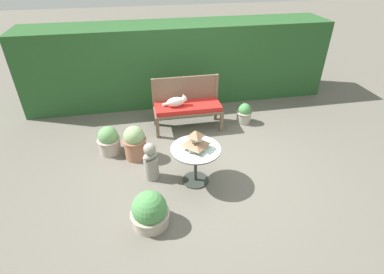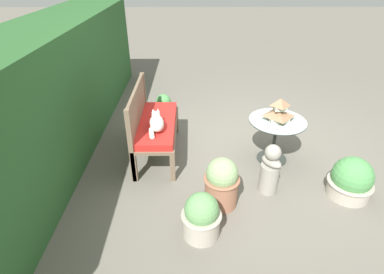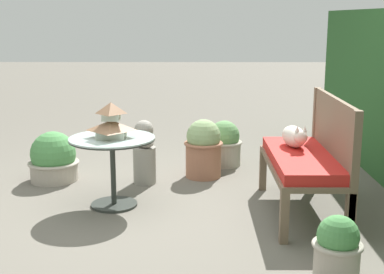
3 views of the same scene
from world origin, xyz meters
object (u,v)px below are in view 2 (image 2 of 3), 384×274
Objects in this scene: patio_table at (276,129)px; potted_plant_table_near at (222,183)px; potted_plant_bench_right at (164,106)px; garden_bust at (270,170)px; garden_bench at (157,126)px; potted_plant_table_far at (351,180)px; pagoda_birdhouse at (279,111)px; potted_plant_bench_left at (201,216)px; cat at (156,123)px.

potted_plant_table_near is at bearing 137.83° from patio_table.
potted_plant_bench_right is (1.28, 1.54, -0.27)m from patio_table.
garden_bust is 0.60m from potted_plant_table_near.
garden_bust reaches higher than garden_bench.
potted_plant_table_far is (-0.88, -2.22, -0.21)m from garden_bench.
garden_bust is at bearing -120.82° from garden_bench.
potted_plant_bench_right is at bearing 50.15° from patio_table.
patio_table is at bearing -96.10° from garden_bench.
pagoda_birdhouse is at bearing -42.17° from potted_plant_table_near.
potted_plant_bench_right is at bearing 12.06° from potted_plant_bench_left.
garden_bench is 2.40m from potted_plant_table_far.
garden_bench is at bearing 23.60° from garden_bust.
pagoda_birdhouse is at bearing -96.91° from cat.
garden_bench is at bearing 37.21° from potted_plant_table_near.
garden_bust is 2.34m from potted_plant_bench_right.
potted_plant_bench_right is (1.91, 1.34, -0.09)m from garden_bust.
garden_bust is 1.06× the size of potted_plant_table_near.
patio_table reaches higher than potted_plant_bench_left.
cat is 1.52m from pagoda_birdhouse.
potted_plant_table_near is (-0.13, 1.45, 0.08)m from potted_plant_table_far.
garden_bust reaches higher than potted_plant_table_far.
pagoda_birdhouse is at bearing -129.85° from potted_plant_bench_right.
potted_plant_bench_left is at bearing 142.01° from pagoda_birdhouse.
garden_bust reaches higher than potted_plant_bench_right.
potted_plant_bench_left is 0.84× the size of potted_plant_table_near.
garden_bust is at bearing -145.08° from potted_plant_bench_right.
cat is 0.74× the size of garden_bust.
patio_table is 1.44× the size of potted_plant_table_far.
garden_bust is (-0.63, 0.20, -0.18)m from patio_table.
cat is at bearing 91.98° from pagoda_birdhouse.
potted_plant_table_far is 1.22× the size of potted_plant_bench_right.
potted_plant_table_near reaches higher than potted_plant_bench_right.
garden_bench is at bearing 68.40° from potted_plant_table_far.
cat is 1.52m from patio_table.
pagoda_birdhouse is at bearing 43.90° from potted_plant_table_far.
pagoda_birdhouse is 1.22m from potted_plant_table_near.
potted_plant_bench_right is (1.34, 0.03, -0.39)m from cat.
patio_table is (-0.16, -1.53, 0.05)m from garden_bench.
potted_plant_table_near is (-0.85, 0.77, -0.18)m from patio_table.
cat is at bearing 91.98° from patio_table.
garden_bench is at bearing 20.62° from potted_plant_bench_left.
potted_plant_table_near is at bearing -142.79° from garden_bench.
garden_bust is 1.52× the size of potted_plant_bench_right.
pagoda_birdhouse reaches higher than cat.
cat is 1.46m from garden_bust.
garden_bust is (-0.58, -1.31, -0.30)m from cat.
potted_plant_table_far is at bearing -136.10° from patio_table.
patio_table is 0.69m from garden_bust.
pagoda_birdhouse is at bearing -53.35° from garden_bust.
garden_bench is 4.09× the size of pagoda_birdhouse.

